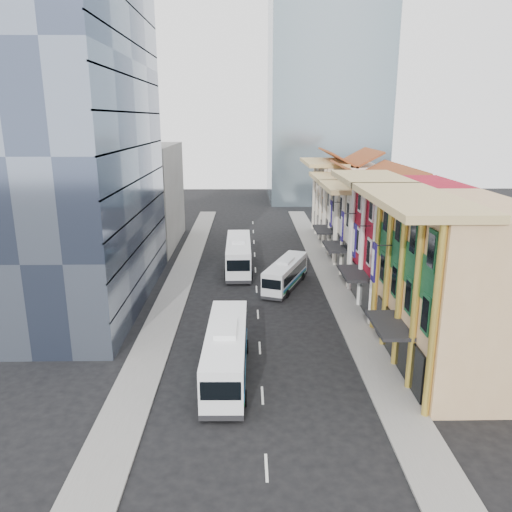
{
  "coord_description": "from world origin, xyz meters",
  "views": [
    {
      "loc": [
        -0.92,
        -27.95,
        17.45
      ],
      "look_at": [
        -0.08,
        20.58,
        4.05
      ],
      "focal_mm": 35.0,
      "sensor_mm": 36.0,
      "label": 1
    }
  ],
  "objects_px": {
    "bus_left_near": "(226,351)",
    "bus_left_far": "(239,254)",
    "shophouse_tan": "(460,287)",
    "office_tower": "(72,146)",
    "bus_right": "(286,273)"
  },
  "relations": [
    {
      "from": "bus_left_near",
      "to": "bus_right",
      "type": "bearing_deg",
      "value": 74.51
    },
    {
      "from": "shophouse_tan",
      "to": "bus_left_far",
      "type": "height_order",
      "value": "shophouse_tan"
    },
    {
      "from": "shophouse_tan",
      "to": "bus_left_near",
      "type": "bearing_deg",
      "value": -175.35
    },
    {
      "from": "bus_right",
      "to": "office_tower",
      "type": "bearing_deg",
      "value": -148.56
    },
    {
      "from": "office_tower",
      "to": "bus_right",
      "type": "distance_m",
      "value": 24.47
    },
    {
      "from": "shophouse_tan",
      "to": "bus_left_far",
      "type": "relative_size",
      "value": 1.14
    },
    {
      "from": "shophouse_tan",
      "to": "bus_left_near",
      "type": "height_order",
      "value": "shophouse_tan"
    },
    {
      "from": "office_tower",
      "to": "bus_left_near",
      "type": "relative_size",
      "value": 2.54
    },
    {
      "from": "bus_left_near",
      "to": "office_tower",
      "type": "bearing_deg",
      "value": 134.34
    },
    {
      "from": "shophouse_tan",
      "to": "office_tower",
      "type": "distance_m",
      "value": 35.19
    },
    {
      "from": "shophouse_tan",
      "to": "office_tower",
      "type": "xyz_separation_m",
      "value": [
        -31.0,
        14.0,
        9.0
      ]
    },
    {
      "from": "office_tower",
      "to": "bus_left_far",
      "type": "height_order",
      "value": "office_tower"
    },
    {
      "from": "bus_left_near",
      "to": "bus_right",
      "type": "height_order",
      "value": "bus_left_near"
    },
    {
      "from": "bus_left_near",
      "to": "bus_left_far",
      "type": "bearing_deg",
      "value": 89.83
    },
    {
      "from": "shophouse_tan",
      "to": "bus_left_near",
      "type": "distance_m",
      "value": 17.0
    }
  ]
}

